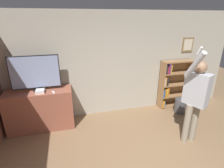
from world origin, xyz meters
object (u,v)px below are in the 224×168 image
at_px(waste_bin, 180,106).
at_px(person, 196,95).
at_px(television, 35,73).
at_px(game_console, 40,91).
at_px(bookshelf, 173,84).

bearing_deg(waste_bin, person, -116.90).
distance_m(television, person, 3.41).
relative_size(game_console, waste_bin, 0.47).
xyz_separation_m(bookshelf, waste_bin, (0.05, -0.40, -0.51)).
xyz_separation_m(television, bookshelf, (3.62, 0.14, -0.66)).
bearing_deg(waste_bin, bookshelf, 97.17).
height_order(television, game_console, television).
bearing_deg(person, television, -138.45).
relative_size(game_console, person, 0.09).
relative_size(game_console, bookshelf, 0.13).
bearing_deg(game_console, bookshelf, 5.03).
xyz_separation_m(bookshelf, person, (-0.52, -1.53, 0.37)).
distance_m(game_console, bookshelf, 3.58).
bearing_deg(game_console, waste_bin, -1.41).
bearing_deg(waste_bin, television, 175.87).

